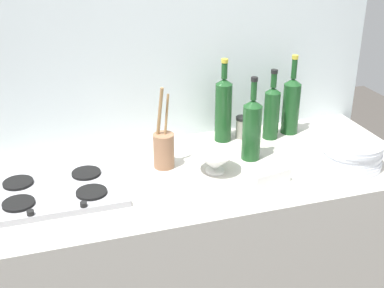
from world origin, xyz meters
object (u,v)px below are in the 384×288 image
Objects in this scene: butter_dish at (266,174)px; utensil_crock at (164,149)px; mixing_bowl at (215,161)px; wine_bottle_mid_left at (291,104)px; wine_bottle_mid_right at (252,128)px; wine_bottle_leftmost at (272,111)px; plate_stack at (352,154)px; wine_bottle_rightmost at (223,108)px; stovetop_hob at (55,191)px; condiment_jar_front at (242,127)px.

utensil_crock reaches higher than butter_dish.
utensil_crock reaches higher than mixing_bowl.
wine_bottle_mid_left reaches higher than wine_bottle_mid_right.
wine_bottle_leftmost is 0.87× the size of wine_bottle_mid_left.
plate_stack is at bearing -61.68° from wine_bottle_leftmost.
wine_bottle_leftmost is 0.85× the size of wine_bottle_rightmost.
butter_dish reaches higher than stovetop_hob.
stovetop_hob is at bearing -166.91° from wine_bottle_leftmost.
wine_bottle_mid_left is 0.98× the size of wine_bottle_rightmost.
plate_stack is at bearing -78.14° from wine_bottle_mid_left.
plate_stack reaches higher than condiment_jar_front.
wine_bottle_mid_left is at bearing 13.21° from stovetop_hob.
wine_bottle_rightmost is at bearing 19.46° from stovetop_hob.
stovetop_hob is 0.61m from mixing_bowl.
mixing_bowl is 0.20m from butter_dish.
wine_bottle_rightmost is at bearing -179.94° from condiment_jar_front.
utensil_crock reaches higher than stovetop_hob.
utensil_crock reaches higher than condiment_jar_front.
wine_bottle_mid_left is at bearing -3.28° from condiment_jar_front.
utensil_crock is at bearing -166.11° from wine_bottle_mid_left.
wine_bottle_mid_right is at bearing -103.23° from condiment_jar_front.
utensil_crock is (-0.71, 0.22, 0.03)m from plate_stack.
wine_bottle_rightmost reaches higher than condiment_jar_front.
mixing_bowl is (-0.18, -0.07, -0.09)m from wine_bottle_mid_right.
wine_bottle_mid_right is 2.25× the size of butter_dish.
stovetop_hob is 0.80m from wine_bottle_mid_right.
wine_bottle_mid_right is 2.09× the size of mixing_bowl.
stovetop_hob is at bearing 170.27° from butter_dish.
condiment_jar_front is (0.84, 0.26, 0.04)m from stovetop_hob.
plate_stack is at bearing -44.24° from wine_bottle_rightmost.
mixing_bowl is 1.69× the size of condiment_jar_front.
plate_stack is 2.41× the size of condiment_jar_front.
wine_bottle_leftmost is 0.15m from condiment_jar_front.
condiment_jar_front is at bearing 76.77° from wine_bottle_mid_right.
stovetop_hob is 1.56× the size of wine_bottle_leftmost.
plate_stack is 0.68× the size of wine_bottle_mid_right.
wine_bottle_rightmost is at bearing 93.52° from butter_dish.
mixing_bowl is at bearing 167.86° from plate_stack.
wine_bottle_mid_left reaches higher than plate_stack.
utensil_crock is at bearing 174.24° from wine_bottle_mid_right.
wine_bottle_mid_right is at bearing 20.71° from mixing_bowl.
wine_bottle_leftmost is at bearing 33.87° from mixing_bowl.
wine_bottle_mid_left reaches higher than mixing_bowl.
butter_dish is at bearing -9.73° from stovetop_hob.
wine_bottle_mid_right is 0.36m from utensil_crock.
wine_bottle_leftmost is at bearing -18.82° from condiment_jar_front.
butter_dish is (-0.02, -0.19, -0.11)m from wine_bottle_mid_right.
plate_stack is 0.75m from utensil_crock.
wine_bottle_leftmost is at bearing 13.09° from stovetop_hob.
wine_bottle_mid_right is 0.21m from mixing_bowl.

